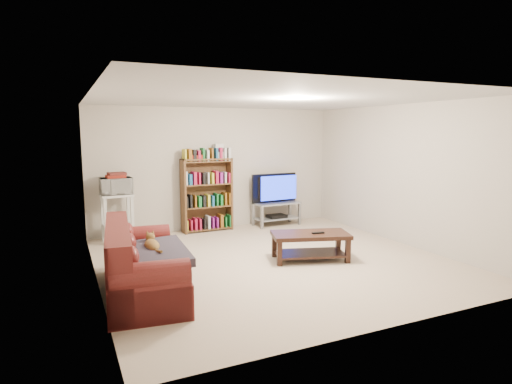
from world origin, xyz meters
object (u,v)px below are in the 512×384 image
bookshelf (207,194)px  tv_stand (277,210)px  coffee_table (310,241)px  sofa (138,269)px

bookshelf → tv_stand: bearing=-6.5°
coffee_table → bookshelf: bookshelf is taller
tv_stand → bookshelf: bookshelf is taller
coffee_table → bookshelf: bearing=125.2°
tv_stand → coffee_table: bearing=-109.1°
sofa → bookshelf: size_ratio=1.44×
sofa → coffee_table: (2.60, 0.30, -0.01)m
coffee_table → tv_stand: (0.66, 2.39, 0.04)m
sofa → tv_stand: sofa is taller
sofa → coffee_table: sofa is taller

